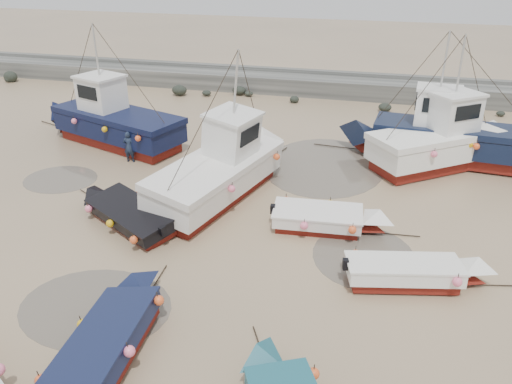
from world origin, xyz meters
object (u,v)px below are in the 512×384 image
dinghy_5 (327,217)px  dinghy_1 (115,331)px  cabin_boat_2 (441,135)px  cabin_boat_3 (445,140)px  person (131,161)px  cabin_boat_1 (223,165)px  dinghy_3 (416,271)px  cabin_boat_0 (110,119)px  dinghy_4 (128,210)px

dinghy_5 → dinghy_1: bearing=-36.7°
cabin_boat_2 → cabin_boat_3: bearing=-167.6°
dinghy_1 → cabin_boat_3: 17.74m
cabin_boat_2 → cabin_boat_3: same height
person → dinghy_5: bearing=153.0°
cabin_boat_1 → cabin_boat_2: (9.39, 6.17, -0.02)m
dinghy_1 → dinghy_3: same height
cabin_boat_0 → person: (2.16, -2.16, -1.32)m
dinghy_5 → cabin_boat_0: (-12.47, 6.37, 0.77)m
cabin_boat_0 → cabin_boat_2: same height
dinghy_1 → person: bearing=112.5°
dinghy_3 → person: (-13.44, 6.99, -0.55)m
cabin_boat_0 → cabin_boat_3: same height
dinghy_5 → dinghy_3: bearing=44.3°
cabin_boat_2 → cabin_boat_1: bearing=128.0°
dinghy_1 → cabin_boat_3: bearing=54.8°
cabin_boat_0 → cabin_boat_2: bearing=-64.8°
dinghy_4 → person: bearing=56.9°
dinghy_5 → cabin_boat_0: size_ratio=0.54×
dinghy_1 → cabin_boat_0: size_ratio=0.59×
cabin_boat_2 → cabin_boat_3: 0.79m
dinghy_5 → cabin_boat_1: cabin_boat_1 is taller
cabin_boat_3 → cabin_boat_0: bearing=-123.0°
person → cabin_boat_3: bearing=-173.0°
cabin_boat_2 → person: 15.51m
dinghy_5 → cabin_boat_3: cabin_boat_3 is taller
dinghy_4 → cabin_boat_2: cabin_boat_2 is taller
cabin_boat_0 → dinghy_4: bearing=-128.5°
dinghy_1 → cabin_boat_0: (-7.64, 13.91, 0.78)m
cabin_boat_2 → dinghy_5: bearing=155.1°
cabin_boat_1 → cabin_boat_3: 10.92m
cabin_boat_0 → cabin_boat_3: (17.22, 0.99, 0.05)m
dinghy_3 → cabin_boat_0: (-15.61, 9.15, 0.77)m
cabin_boat_3 → cabin_boat_1: bearing=-96.8°
dinghy_1 → cabin_boat_2: size_ratio=0.57×
dinghy_4 → person: dinghy_4 is taller
dinghy_5 → cabin_boat_1: bearing=-116.7°
dinghy_1 → cabin_boat_2: bearing=56.4°
dinghy_1 → dinghy_4: (-2.78, 6.21, -0.00)m
cabin_boat_0 → cabin_boat_3: bearing=-67.4°
dinghy_1 → dinghy_3: (7.96, 4.76, 0.00)m
person → cabin_boat_2: bearing=-170.0°
dinghy_1 → person: size_ratio=3.92×
person → dinghy_3: bearing=147.7°
dinghy_1 → cabin_boat_3: cabin_boat_3 is taller
cabin_boat_0 → cabin_boat_3: size_ratio=1.26×
dinghy_4 → cabin_boat_2: 15.51m
cabin_boat_1 → cabin_boat_2: size_ratio=0.93×
cabin_boat_1 → person: 6.14m
cabin_boat_0 → cabin_boat_1: bearing=-100.3°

